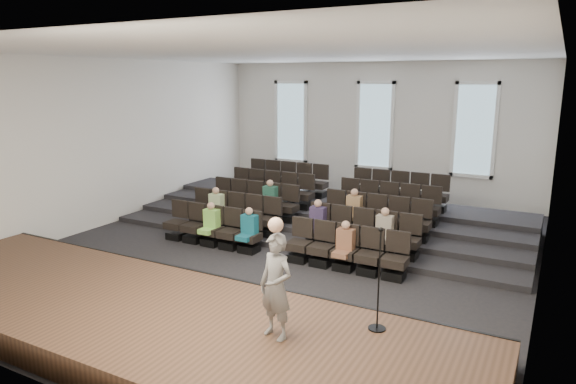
# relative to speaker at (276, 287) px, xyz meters

# --- Properties ---
(ground) EXTENTS (14.00, 14.00, 0.00)m
(ground) POSITION_rel_speaker_xyz_m (-2.55, 4.95, -1.33)
(ground) COLOR black
(ground) RESTS_ON ground
(ceiling) EXTENTS (12.00, 14.00, 0.02)m
(ceiling) POSITION_rel_speaker_xyz_m (-2.55, 4.95, 3.68)
(ceiling) COLOR white
(ceiling) RESTS_ON ground
(wall_back) EXTENTS (12.00, 0.04, 5.00)m
(wall_back) POSITION_rel_speaker_xyz_m (-2.55, 11.97, 1.17)
(wall_back) COLOR silver
(wall_back) RESTS_ON ground
(wall_front) EXTENTS (12.00, 0.04, 5.00)m
(wall_front) POSITION_rel_speaker_xyz_m (-2.55, -2.07, 1.17)
(wall_front) COLOR silver
(wall_front) RESTS_ON ground
(wall_left) EXTENTS (0.04, 14.00, 5.00)m
(wall_left) POSITION_rel_speaker_xyz_m (-8.57, 4.95, 1.17)
(wall_left) COLOR silver
(wall_left) RESTS_ON ground
(wall_right) EXTENTS (0.04, 14.00, 5.00)m
(wall_right) POSITION_rel_speaker_xyz_m (3.47, 4.95, 1.17)
(wall_right) COLOR silver
(wall_right) RESTS_ON ground
(stage) EXTENTS (11.80, 3.60, 0.50)m
(stage) POSITION_rel_speaker_xyz_m (-2.55, -0.15, -1.08)
(stage) COLOR #4C3120
(stage) RESTS_ON ground
(stage_lip) EXTENTS (11.80, 0.06, 0.52)m
(stage_lip) POSITION_rel_speaker_xyz_m (-2.55, 1.62, -1.08)
(stage_lip) COLOR black
(stage_lip) RESTS_ON ground
(risers) EXTENTS (11.80, 4.80, 0.60)m
(risers) POSITION_rel_speaker_xyz_m (-2.55, 8.12, -1.13)
(risers) COLOR black
(risers) RESTS_ON ground
(seating_rows) EXTENTS (6.80, 4.70, 1.67)m
(seating_rows) POSITION_rel_speaker_xyz_m (-2.55, 6.49, -0.64)
(seating_rows) COLOR black
(seating_rows) RESTS_ON ground
(windows) EXTENTS (8.44, 0.10, 3.24)m
(windows) POSITION_rel_speaker_xyz_m (-2.55, 11.90, 1.37)
(windows) COLOR white
(windows) RESTS_ON wall_back
(audience) EXTENTS (5.45, 2.64, 1.10)m
(audience) POSITION_rel_speaker_xyz_m (-2.55, 5.27, -0.51)
(audience) COLOR #8AD454
(audience) RESTS_ON seating_rows
(speaker) EXTENTS (0.68, 0.53, 1.65)m
(speaker) POSITION_rel_speaker_xyz_m (0.00, 0.00, 0.00)
(speaker) COLOR slate
(speaker) RESTS_ON stage
(mic_stand) EXTENTS (0.28, 0.28, 1.69)m
(mic_stand) POSITION_rel_speaker_xyz_m (1.29, 0.97, -0.32)
(mic_stand) COLOR black
(mic_stand) RESTS_ON stage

